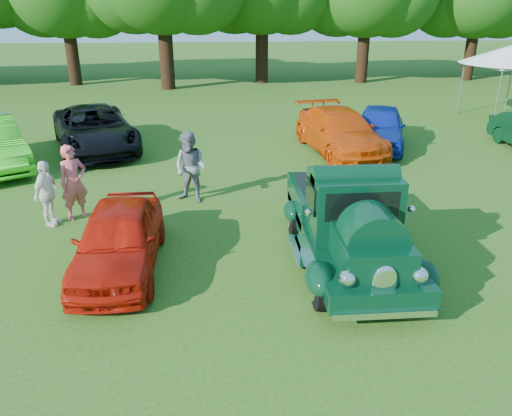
{
  "coord_description": "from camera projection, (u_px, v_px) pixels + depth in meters",
  "views": [
    {
      "loc": [
        -0.8,
        -8.13,
        4.9
      ],
      "look_at": [
        -0.08,
        0.99,
        1.1
      ],
      "focal_mm": 35.0,
      "sensor_mm": 36.0,
      "label": 1
    }
  ],
  "objects": [
    {
      "name": "ground",
      "position": [
        264.0,
        282.0,
        9.42
      ],
      "size": [
        120.0,
        120.0,
        0.0
      ],
      "primitive_type": "plane",
      "color": "#254E12",
      "rests_on": "ground"
    },
    {
      "name": "hero_pickup",
      "position": [
        348.0,
        223.0,
        9.88
      ],
      "size": [
        2.29,
        4.92,
        1.92
      ],
      "color": "black",
      "rests_on": "ground"
    },
    {
      "name": "red_convertible",
      "position": [
        119.0,
        238.0,
        9.67
      ],
      "size": [
        1.55,
        3.8,
        1.29
      ],
      "primitive_type": "imported",
      "rotation": [
        0.0,
        0.0,
        0.01
      ],
      "color": "#B01307",
      "rests_on": "ground"
    },
    {
      "name": "back_car_black",
      "position": [
        95.0,
        129.0,
        17.52
      ],
      "size": [
        4.17,
        5.93,
        1.5
      ],
      "primitive_type": "imported",
      "rotation": [
        0.0,
        0.0,
        0.34
      ],
      "color": "black",
      "rests_on": "ground"
    },
    {
      "name": "back_car_orange",
      "position": [
        340.0,
        132.0,
        17.23
      ],
      "size": [
        2.78,
        5.26,
        1.45
      ],
      "primitive_type": "imported",
      "rotation": [
        0.0,
        0.0,
        0.15
      ],
      "color": "#C93F07",
      "rests_on": "ground"
    },
    {
      "name": "back_car_blue",
      "position": [
        380.0,
        127.0,
        17.9
      ],
      "size": [
        2.99,
        4.58,
        1.45
      ],
      "primitive_type": "imported",
      "rotation": [
        0.0,
        0.0,
        -0.33
      ],
      "color": "#0D2393",
      "rests_on": "ground"
    },
    {
      "name": "spectator_pink",
      "position": [
        74.0,
        182.0,
        11.86
      ],
      "size": [
        0.79,
        0.75,
        1.83
      ],
      "primitive_type": "imported",
      "rotation": [
        0.0,
        0.0,
        0.66
      ],
      "color": "#C75154",
      "rests_on": "ground"
    },
    {
      "name": "spectator_grey",
      "position": [
        191.0,
        168.0,
        12.87
      ],
      "size": [
        1.12,
        1.04,
        1.85
      ],
      "primitive_type": "imported",
      "rotation": [
        0.0,
        0.0,
        -0.49
      ],
      "color": "slate",
      "rests_on": "ground"
    },
    {
      "name": "spectator_white",
      "position": [
        47.0,
        194.0,
        11.54
      ],
      "size": [
        0.59,
        0.98,
        1.57
      ],
      "primitive_type": "imported",
      "rotation": [
        0.0,
        0.0,
        1.33
      ],
      "color": "silver",
      "rests_on": "ground"
    },
    {
      "name": "canopy_tent",
      "position": [
        511.0,
        55.0,
        21.59
      ],
      "size": [
        4.77,
        4.77,
        3.15
      ],
      "rotation": [
        0.0,
        0.0,
        0.15
      ],
      "color": "silver",
      "rests_on": "ground"
    }
  ]
}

